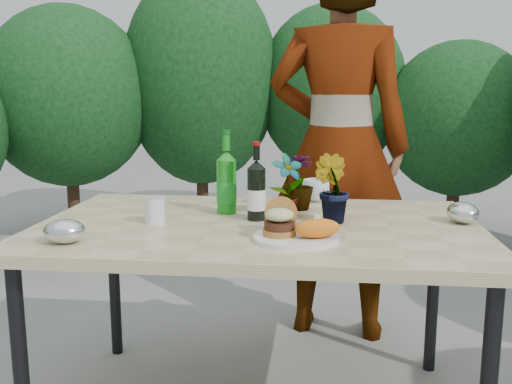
# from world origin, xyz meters

# --- Properties ---
(patio_table) EXTENTS (1.60, 1.00, 0.75)m
(patio_table) POSITION_xyz_m (0.00, 0.00, 0.69)
(patio_table) COLOR tan
(patio_table) RESTS_ON ground
(shrub_hedge) EXTENTS (6.82, 5.13, 2.22)m
(shrub_hedge) POSITION_xyz_m (0.13, 1.63, 1.13)
(shrub_hedge) COLOR #382316
(shrub_hedge) RESTS_ON ground
(dinner_plate) EXTENTS (0.28, 0.28, 0.01)m
(dinner_plate) POSITION_xyz_m (0.15, -0.22, 0.76)
(dinner_plate) COLOR white
(dinner_plate) RESTS_ON patio_table
(burger_stack) EXTENTS (0.11, 0.16, 0.11)m
(burger_stack) POSITION_xyz_m (0.09, -0.20, 0.81)
(burger_stack) COLOR #B7722D
(burger_stack) RESTS_ON dinner_plate
(sweet_potato) EXTENTS (0.17, 0.12, 0.06)m
(sweet_potato) POSITION_xyz_m (0.22, -0.24, 0.80)
(sweet_potato) COLOR orange
(sweet_potato) RESTS_ON dinner_plate
(grilled_veg) EXTENTS (0.08, 0.05, 0.03)m
(grilled_veg) POSITION_xyz_m (0.16, -0.13, 0.78)
(grilled_veg) COLOR olive
(grilled_veg) RESTS_ON dinner_plate
(wine_bottle) EXTENTS (0.07, 0.07, 0.29)m
(wine_bottle) POSITION_xyz_m (-0.01, 0.05, 0.86)
(wine_bottle) COLOR black
(wine_bottle) RESTS_ON patio_table
(sparkling_water) EXTENTS (0.08, 0.08, 0.33)m
(sparkling_water) POSITION_xyz_m (-0.14, 0.16, 0.87)
(sparkling_water) COLOR #17821B
(sparkling_water) RESTS_ON patio_table
(plastic_cup) EXTENTS (0.07, 0.07, 0.09)m
(plastic_cup) POSITION_xyz_m (-0.37, -0.05, 0.80)
(plastic_cup) COLOR silver
(plastic_cup) RESTS_ON patio_table
(seedling_left) EXTENTS (0.15, 0.14, 0.24)m
(seedling_left) POSITION_xyz_m (0.10, 0.13, 0.87)
(seedling_left) COLOR #235F20
(seedling_left) RESTS_ON patio_table
(seedling_mid) EXTENTS (0.18, 0.17, 0.25)m
(seedling_mid) POSITION_xyz_m (0.26, 0.05, 0.87)
(seedling_mid) COLOR #2E6021
(seedling_mid) RESTS_ON patio_table
(seedling_right) EXTENTS (0.16, 0.16, 0.23)m
(seedling_right) POSITION_xyz_m (0.13, 0.26, 0.86)
(seedling_right) COLOR #20541C
(seedling_right) RESTS_ON patio_table
(blue_bowl) EXTENTS (0.14, 0.14, 0.09)m
(blue_bowl) POSITION_xyz_m (0.20, 0.44, 0.80)
(blue_bowl) COLOR white
(blue_bowl) RESTS_ON patio_table
(foil_packet_left) EXTENTS (0.14, 0.12, 0.08)m
(foil_packet_left) POSITION_xyz_m (-0.58, -0.34, 0.79)
(foil_packet_left) COLOR silver
(foil_packet_left) RESTS_ON patio_table
(foil_packet_right) EXTENTS (0.14, 0.16, 0.08)m
(foil_packet_right) POSITION_xyz_m (0.74, 0.09, 0.79)
(foil_packet_right) COLOR silver
(foil_packet_right) RESTS_ON patio_table
(person) EXTENTS (0.75, 0.54, 1.91)m
(person) POSITION_xyz_m (0.31, 0.80, 0.95)
(person) COLOR #A47452
(person) RESTS_ON ground
(terracotta_pot) EXTENTS (0.17, 0.17, 0.14)m
(terracotta_pot) POSITION_xyz_m (-1.73, 1.95, 0.07)
(terracotta_pot) COLOR #C15A31
(terracotta_pot) RESTS_ON ground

